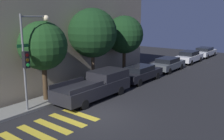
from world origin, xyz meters
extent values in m
plane|color=black|center=(0.00, 0.00, 0.00)|extent=(60.00, 60.00, 0.00)
cube|color=slate|center=(0.00, 4.03, 0.07)|extent=(26.00, 1.67, 0.14)
cube|color=gray|center=(0.00, 8.27, 3.65)|extent=(26.00, 6.00, 7.29)
cube|color=gold|center=(-3.32, 0.80, 0.00)|extent=(0.45, 2.60, 0.00)
cube|color=gold|center=(-2.35, 0.80, 0.00)|extent=(0.45, 2.60, 0.00)
cube|color=gold|center=(-1.38, 0.80, 0.00)|extent=(0.45, 2.60, 0.00)
cube|color=gold|center=(-0.41, 0.80, 0.00)|extent=(0.45, 2.60, 0.00)
cylinder|color=slate|center=(-2.00, 3.45, 2.74)|extent=(0.12, 0.12, 5.49)
cube|color=black|center=(-2.00, 3.24, 3.05)|extent=(0.30, 0.30, 0.90)
cylinder|color=#4C0C0C|center=(-2.00, 3.08, 3.32)|extent=(0.18, 0.02, 0.18)
cylinder|color=#593D0A|center=(-2.00, 3.08, 3.05)|extent=(0.18, 0.02, 0.18)
cylinder|color=#26E54C|center=(-2.00, 3.08, 2.78)|extent=(0.18, 0.02, 0.18)
cube|color=#19662D|center=(-2.00, 3.45, 3.79)|extent=(0.70, 0.02, 0.18)
cylinder|color=slate|center=(-1.18, 3.45, 5.34)|extent=(1.63, 0.08, 0.08)
sphere|color=#F9E5B2|center=(-0.37, 3.45, 5.24)|extent=(0.36, 0.36, 0.36)
cube|color=black|center=(2.07, 2.10, 0.69)|extent=(5.73, 2.02, 0.79)
cube|color=black|center=(3.64, 2.10, 1.38)|extent=(2.58, 1.86, 0.57)
cube|color=black|center=(0.63, 2.99, 1.23)|extent=(2.87, 0.08, 0.28)
cube|color=black|center=(0.63, 1.21, 1.23)|extent=(2.87, 0.08, 0.28)
cylinder|color=black|center=(3.84, 3.02, 0.30)|extent=(0.60, 0.22, 0.60)
cylinder|color=black|center=(3.84, 1.18, 0.30)|extent=(0.60, 0.22, 0.60)
cylinder|color=black|center=(0.29, 3.02, 0.30)|extent=(0.60, 0.22, 0.60)
cylinder|color=black|center=(0.29, 1.18, 0.30)|extent=(0.60, 0.22, 0.60)
cube|color=black|center=(7.94, 2.10, 0.60)|extent=(4.67, 1.82, 0.60)
cube|color=black|center=(7.83, 2.10, 1.11)|extent=(2.43, 1.60, 0.42)
cylinder|color=black|center=(9.39, 2.92, 0.30)|extent=(0.60, 0.22, 0.60)
cylinder|color=black|center=(9.39, 1.28, 0.30)|extent=(0.60, 0.22, 0.60)
cylinder|color=black|center=(6.50, 2.92, 0.30)|extent=(0.60, 0.22, 0.60)
cylinder|color=black|center=(6.50, 1.28, 0.30)|extent=(0.60, 0.22, 0.60)
cube|color=#4C5156|center=(13.22, 2.10, 0.59)|extent=(4.48, 1.82, 0.59)
cube|color=black|center=(13.10, 2.10, 1.10)|extent=(2.33, 1.60, 0.42)
cylinder|color=black|center=(14.61, 2.92, 0.30)|extent=(0.60, 0.22, 0.60)
cylinder|color=black|center=(14.61, 1.28, 0.30)|extent=(0.60, 0.22, 0.60)
cylinder|color=black|center=(11.83, 2.92, 0.30)|extent=(0.60, 0.22, 0.60)
cylinder|color=black|center=(11.83, 1.28, 0.30)|extent=(0.60, 0.22, 0.60)
cube|color=silver|center=(18.93, 2.10, 0.61)|extent=(4.67, 1.75, 0.61)
cube|color=black|center=(18.81, 2.10, 1.15)|extent=(2.43, 1.54, 0.48)
cylinder|color=black|center=(20.37, 2.88, 0.30)|extent=(0.60, 0.22, 0.60)
cylinder|color=black|center=(20.37, 1.32, 0.30)|extent=(0.60, 0.22, 0.60)
cylinder|color=black|center=(17.48, 2.88, 0.30)|extent=(0.60, 0.22, 0.60)
cylinder|color=black|center=(17.48, 1.32, 0.30)|extent=(0.60, 0.22, 0.60)
cube|color=#B7BABF|center=(24.45, 2.10, 0.59)|extent=(4.68, 1.83, 0.57)
cube|color=black|center=(24.33, 2.10, 1.08)|extent=(2.43, 1.61, 0.41)
cylinder|color=black|center=(25.90, 2.92, 0.30)|extent=(0.60, 0.22, 0.60)
cylinder|color=black|center=(25.90, 1.28, 0.30)|extent=(0.60, 0.22, 0.60)
cylinder|color=black|center=(23.00, 2.92, 0.30)|extent=(0.60, 0.22, 0.60)
cylinder|color=black|center=(23.00, 1.28, 0.30)|extent=(0.60, 0.22, 0.60)
cylinder|color=#42301E|center=(-0.20, 4.12, 1.23)|extent=(0.31, 0.31, 2.45)
sphere|color=#193D19|center=(-0.20, 4.12, 3.59)|extent=(3.02, 3.02, 3.02)
cylinder|color=brown|center=(4.33, 4.12, 1.37)|extent=(0.27, 0.27, 2.75)
sphere|color=#143316|center=(4.33, 4.12, 4.13)|extent=(3.70, 3.70, 3.70)
cylinder|color=#42301E|center=(8.45, 4.12, 1.27)|extent=(0.31, 0.31, 2.54)
sphere|color=#143316|center=(8.45, 4.12, 3.78)|extent=(3.32, 3.32, 3.32)
camera|label=1|loc=(-9.59, -8.63, 5.33)|focal=40.00mm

